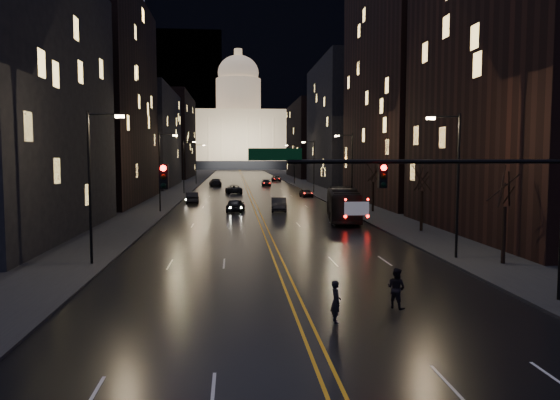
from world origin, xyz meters
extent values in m
plane|color=black|center=(0.00, 0.00, 0.00)|extent=(900.00, 900.00, 0.00)
cube|color=black|center=(0.00, 130.00, 0.01)|extent=(20.00, 320.00, 0.02)
cube|color=black|center=(-14.00, 130.00, 0.08)|extent=(8.00, 320.00, 0.16)
cube|color=black|center=(14.00, 130.00, 0.08)|extent=(8.00, 320.00, 0.16)
cube|color=orange|center=(0.00, 130.00, 0.03)|extent=(0.62, 320.00, 0.01)
cube|color=black|center=(-21.00, 54.00, 14.00)|extent=(12.00, 30.00, 28.00)
cube|color=black|center=(-21.00, 92.00, 10.00)|extent=(12.00, 34.00, 20.00)
cube|color=black|center=(-21.00, 140.00, 12.00)|extent=(12.00, 40.00, 24.00)
cube|color=black|center=(21.00, 20.00, 12.00)|extent=(12.00, 26.00, 24.00)
cube|color=black|center=(21.00, 50.00, 19.00)|extent=(12.00, 30.00, 38.00)
cube|color=black|center=(21.00, 92.00, 13.00)|extent=(12.00, 34.00, 26.00)
cube|color=black|center=(21.00, 140.00, 11.00)|extent=(12.00, 40.00, 22.00)
cube|color=black|center=(40.00, 380.00, 65.00)|extent=(520.00, 60.00, 130.00)
cube|color=black|center=(0.00, 250.00, 2.00)|extent=(90.00, 50.00, 4.00)
cube|color=#E1BD82|center=(0.00, 250.00, 16.00)|extent=(80.00, 36.00, 24.00)
cylinder|color=beige|center=(0.00, 250.00, 36.00)|extent=(22.00, 22.00, 16.00)
ellipsoid|color=beige|center=(0.00, 250.00, 47.00)|extent=(20.00, 20.00, 17.00)
cylinder|color=#E1BD82|center=(0.00, 250.00, 55.50)|extent=(4.00, 4.00, 6.00)
cylinder|color=black|center=(5.50, 0.00, 6.20)|extent=(12.00, 0.18, 0.18)
cube|color=black|center=(-5.50, 0.00, 5.60)|extent=(0.35, 0.30, 1.00)
cube|color=black|center=(3.50, 0.00, 5.60)|extent=(0.35, 0.30, 1.00)
sphere|color=#FF0705|center=(-5.50, -0.18, 5.95)|extent=(0.24, 0.24, 0.24)
sphere|color=#FF0705|center=(3.50, -0.18, 5.95)|extent=(0.24, 0.24, 0.24)
cube|color=#053F14|center=(-1.00, 0.00, 6.50)|extent=(2.20, 0.06, 0.50)
cylinder|color=black|center=(11.00, 10.00, 4.50)|extent=(0.16, 0.16, 9.00)
cylinder|color=black|center=(10.10, 10.00, 8.80)|extent=(1.80, 0.10, 0.10)
cube|color=#FFD399|center=(9.20, 10.00, 8.70)|extent=(0.50, 0.25, 0.15)
cylinder|color=black|center=(-11.00, 10.00, 4.50)|extent=(0.16, 0.16, 9.00)
cylinder|color=black|center=(-10.10, 10.00, 8.80)|extent=(1.80, 0.10, 0.10)
cube|color=#FFD399|center=(-9.20, 10.00, 8.70)|extent=(0.50, 0.25, 0.15)
cylinder|color=black|center=(11.00, 40.00, 4.50)|extent=(0.16, 0.16, 9.00)
cylinder|color=black|center=(10.10, 40.00, 8.80)|extent=(1.80, 0.10, 0.10)
cube|color=#FFD399|center=(9.20, 40.00, 8.70)|extent=(0.50, 0.25, 0.15)
cylinder|color=black|center=(-11.00, 40.00, 4.50)|extent=(0.16, 0.16, 9.00)
cylinder|color=black|center=(-10.10, 40.00, 8.80)|extent=(1.80, 0.10, 0.10)
cube|color=#FFD399|center=(-9.20, 40.00, 8.70)|extent=(0.50, 0.25, 0.15)
cylinder|color=black|center=(11.00, 70.00, 4.50)|extent=(0.16, 0.16, 9.00)
cylinder|color=black|center=(10.10, 70.00, 8.80)|extent=(1.80, 0.10, 0.10)
cube|color=#FFD399|center=(9.20, 70.00, 8.70)|extent=(0.50, 0.25, 0.15)
cylinder|color=black|center=(-11.00, 70.00, 4.50)|extent=(0.16, 0.16, 9.00)
cylinder|color=black|center=(-10.10, 70.00, 8.80)|extent=(1.80, 0.10, 0.10)
cube|color=#FFD399|center=(-9.20, 70.00, 8.70)|extent=(0.50, 0.25, 0.15)
cylinder|color=black|center=(11.00, 100.00, 4.50)|extent=(0.16, 0.16, 9.00)
cylinder|color=black|center=(10.10, 100.00, 8.80)|extent=(1.80, 0.10, 0.10)
cube|color=#FFD399|center=(9.20, 100.00, 8.70)|extent=(0.50, 0.25, 0.15)
cylinder|color=black|center=(-11.00, 100.00, 4.50)|extent=(0.16, 0.16, 9.00)
cylinder|color=black|center=(-10.10, 100.00, 8.80)|extent=(1.80, 0.10, 0.10)
cube|color=#FFD399|center=(-9.20, 100.00, 8.70)|extent=(0.50, 0.25, 0.15)
cylinder|color=black|center=(13.00, 8.00, 1.75)|extent=(0.24, 0.24, 3.50)
cylinder|color=black|center=(13.00, 22.00, 1.75)|extent=(0.24, 0.24, 3.50)
cylinder|color=black|center=(13.00, 38.00, 1.75)|extent=(0.24, 0.24, 3.50)
imported|color=black|center=(8.09, 30.69, 1.63)|extent=(4.31, 11.97, 3.26)
imported|color=black|center=(-2.50, 40.16, 0.78)|extent=(2.41, 4.77, 1.56)
imported|color=black|center=(-8.33, 51.74, 0.77)|extent=(2.15, 4.83, 1.54)
imported|color=black|center=(-2.68, 70.32, 0.74)|extent=(3.06, 5.59, 1.49)
imported|color=black|center=(-6.51, 93.32, 0.81)|extent=(2.97, 5.80, 1.61)
imported|color=black|center=(2.50, 40.24, 0.80)|extent=(1.98, 4.96, 1.60)
imported|color=black|center=(8.50, 61.16, 0.67)|extent=(2.02, 4.09, 1.34)
imported|color=black|center=(4.20, 92.66, 0.69)|extent=(2.05, 4.83, 1.39)
imported|color=black|center=(7.96, 113.63, 0.71)|extent=(2.59, 5.19, 1.41)
imported|color=black|center=(1.20, -1.93, 0.83)|extent=(0.43, 0.63, 1.66)
imported|color=black|center=(4.12, -0.16, 0.86)|extent=(0.90, 0.93, 1.73)
camera|label=1|loc=(-2.70, -22.29, 6.45)|focal=35.00mm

